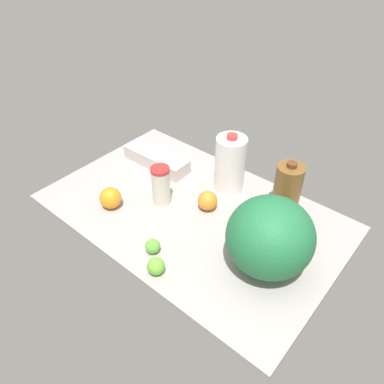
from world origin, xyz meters
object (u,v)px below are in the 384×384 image
at_px(lime_loose, 153,246).
at_px(lime_far_back, 156,266).
at_px(chocolate_milk_jug, 287,189).
at_px(egg_carton, 156,159).
at_px(watermelon, 270,237).
at_px(orange_by_jug, 110,198).
at_px(milk_jug, 230,164).
at_px(orange_near_front, 208,201).
at_px(tumbler_cup, 161,185).

bearing_deg(lime_loose, lime_far_back, 141.57).
height_order(chocolate_milk_jug, egg_carton, chocolate_milk_jug).
height_order(watermelon, orange_by_jug, watermelon).
xyz_separation_m(egg_carton, orange_by_jug, (-0.07, 0.34, 0.01)).
distance_m(milk_jug, lime_far_back, 0.57).
xyz_separation_m(watermelon, lime_far_back, (0.27, 0.27, -0.11)).
bearing_deg(orange_by_jug, lime_loose, 167.79).
xyz_separation_m(milk_jug, orange_near_front, (-0.02, 0.17, -0.08)).
bearing_deg(orange_near_front, lime_far_back, 101.05).
relative_size(egg_carton, lime_far_back, 5.45).
height_order(chocolate_milk_jug, orange_near_front, chocolate_milk_jug).
bearing_deg(lime_far_back, orange_by_jug, -18.29).
relative_size(watermelon, lime_loose, 5.37).
xyz_separation_m(chocolate_milk_jug, orange_near_front, (0.25, 0.19, -0.07)).
bearing_deg(lime_loose, egg_carton, -46.95).
bearing_deg(watermelon, egg_carton, -14.94).
relative_size(tumbler_cup, lime_far_back, 2.78).
xyz_separation_m(chocolate_milk_jug, lime_loose, (0.25, 0.51, -0.08)).
height_order(watermelon, milk_jug, watermelon).
bearing_deg(lime_loose, tumbler_cup, -52.68).
relative_size(milk_jug, orange_by_jug, 2.96).
relative_size(lime_loose, lime_far_back, 0.90).
relative_size(watermelon, lime_far_back, 4.81).
distance_m(watermelon, tumbler_cup, 0.52).
bearing_deg(orange_near_front, orange_by_jug, 38.50).
height_order(egg_carton, orange_by_jug, orange_by_jug).
xyz_separation_m(watermelon, lime_loose, (0.34, 0.21, -0.11)).
xyz_separation_m(watermelon, milk_jug, (0.36, -0.28, -0.01)).
distance_m(chocolate_milk_jug, orange_near_front, 0.32).
bearing_deg(orange_by_jug, tumbler_cup, -130.51).
height_order(tumbler_cup, egg_carton, tumbler_cup).
distance_m(egg_carton, lime_loose, 0.56).
xyz_separation_m(egg_carton, orange_near_front, (-0.38, 0.09, 0.01)).
bearing_deg(orange_by_jug, lime_far_back, 161.71).
height_order(chocolate_milk_jug, lime_far_back, chocolate_milk_jug).
bearing_deg(lime_loose, orange_near_front, -90.53).
relative_size(lime_far_back, orange_near_front, 0.75).
bearing_deg(egg_carton, tumbler_cup, 137.78).
height_order(egg_carton, lime_far_back, egg_carton).
bearing_deg(orange_near_front, lime_loose, 89.47).
relative_size(milk_jug, tumbler_cup, 1.55).
relative_size(watermelon, egg_carton, 0.88).
bearing_deg(lime_far_back, milk_jug, -80.55).
height_order(chocolate_milk_jug, tumbler_cup, chocolate_milk_jug).
relative_size(egg_carton, orange_near_front, 4.11).
relative_size(tumbler_cup, orange_by_jug, 1.91).
xyz_separation_m(chocolate_milk_jug, milk_jug, (0.27, 0.02, 0.01)).
height_order(orange_by_jug, lime_far_back, orange_by_jug).
distance_m(watermelon, lime_loose, 0.42).
relative_size(milk_jug, lime_loose, 4.82).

